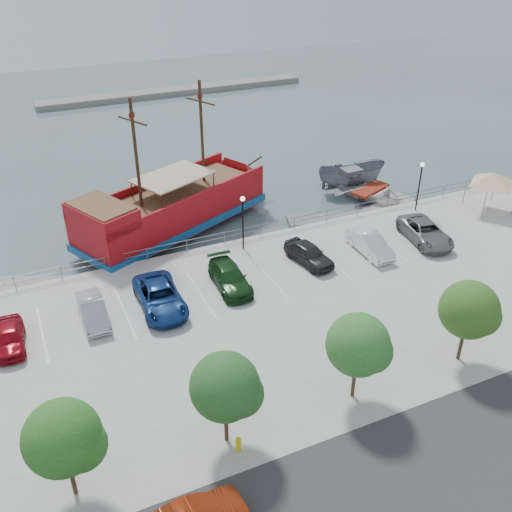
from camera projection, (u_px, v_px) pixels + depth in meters
name	position (u px, v px, depth m)	size (l,w,h in m)	color
ground	(282.00, 305.00, 38.23)	(160.00, 160.00, 0.00)	#475957
street	(445.00, 478.00, 25.17)	(100.00, 8.00, 0.04)	#353535
sidewalk	(368.00, 390.00, 29.88)	(100.00, 4.00, 0.05)	#9E9D98
seawall_railing	(236.00, 235.00, 43.57)	(50.00, 0.06, 1.00)	slate
far_shore	(176.00, 91.00, 84.73)	(40.00, 3.00, 0.80)	gray
pirate_ship	(186.00, 204.00, 47.17)	(19.50, 12.68, 12.24)	#A00D12
patrol_boat	(351.00, 179.00, 53.80)	(2.45, 6.50, 2.52)	slate
speedboat	(370.00, 193.00, 52.28)	(4.78, 6.69, 1.39)	white
dock_west	(26.00, 286.00, 39.82)	(7.25, 2.07, 0.41)	gray
dock_mid	(332.00, 220.00, 48.71)	(7.61, 2.18, 0.44)	slate
dock_east	(385.00, 208.00, 50.67)	(6.84, 1.95, 0.39)	gray
canopy_tent	(494.00, 173.00, 46.98)	(5.28, 5.28, 3.80)	slate
fire_hydrant	(238.00, 444.00, 26.26)	(0.29, 0.29, 0.83)	yellow
lamp_post_mid	(243.00, 213.00, 41.33)	(0.36, 0.36, 4.28)	black
lamp_post_right	(420.00, 178.00, 47.05)	(0.36, 0.36, 4.28)	black
tree_b	(67.00, 440.00, 22.84)	(3.30, 3.20, 5.00)	#473321
tree_c	(229.00, 388.00, 25.34)	(3.30, 3.20, 5.00)	#473321
tree_d	(361.00, 346.00, 27.85)	(3.30, 3.20, 5.00)	#473321
tree_e	(472.00, 311.00, 30.35)	(3.30, 3.20, 5.00)	#473321
parked_car_a	(10.00, 337.00, 32.63)	(1.58, 3.93, 1.34)	maroon
parked_car_b	(93.00, 311.00, 34.79)	(1.49, 4.26, 1.41)	#A9ABB0
parked_car_c	(160.00, 297.00, 35.92)	(2.59, 5.62, 1.56)	navy
parked_car_d	(230.00, 278.00, 38.01)	(2.00, 4.92, 1.43)	#163D19
parked_car_e	(309.00, 254.00, 40.70)	(1.74, 4.31, 1.47)	#252525
parked_car_f	(370.00, 244.00, 41.92)	(1.59, 4.56, 1.50)	white
parked_car_g	(425.00, 232.00, 43.47)	(2.53, 5.48, 1.52)	slate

